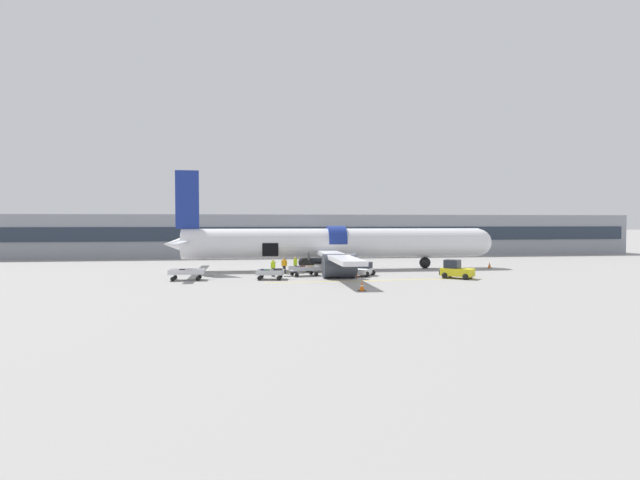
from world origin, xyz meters
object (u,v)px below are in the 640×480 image
Objects in this scene: baggage_cart_empty at (187,274)px; ground_crew_helper at (295,264)px; ground_crew_loader_a at (335,264)px; ground_crew_driver at (327,265)px; baggage_cart_loading at (305,271)px; baggage_cart_queued at (271,274)px; airplane at (332,244)px; ground_crew_supervisor at (273,267)px; baggage_tug_lead at (456,270)px; baggage_tug_mid at (364,270)px; ground_crew_loader_b at (284,265)px.

ground_crew_helper is (10.34, 5.08, 0.36)m from baggage_cart_empty.
ground_crew_loader_a reaches higher than baggage_cart_empty.
baggage_cart_loading is at bearing -150.29° from ground_crew_driver.
ground_crew_driver is at bearing 34.15° from baggage_cart_queued.
airplane is at bearing 75.22° from ground_crew_driver.
baggage_cart_loading is (-3.64, -5.96, -2.28)m from airplane.
ground_crew_driver is (-1.21, -4.57, -1.91)m from airplane.
ground_crew_driver and ground_crew_helper have the same top height.
ground_crew_supervisor is at bearing -163.47° from ground_crew_driver.
airplane is 21.38× the size of ground_crew_supervisor.
baggage_cart_queued is (-7.04, -8.53, -2.31)m from airplane.
ground_crew_driver is at bearing -104.78° from airplane.
airplane reaches higher than baggage_tug_lead.
baggage_cart_loading is at bearing -77.39° from ground_crew_helper.
airplane reaches higher than ground_crew_driver.
baggage_tug_mid is at bearing -33.36° from ground_crew_driver.
baggage_tug_lead is 17.28m from baggage_cart_queued.
ground_crew_loader_a reaches higher than baggage_tug_mid.
ground_crew_helper reaches higher than ground_crew_loader_b.
baggage_cart_empty is 11.52m from ground_crew_helper.
ground_crew_helper is at bearing 63.65° from baggage_cart_queued.
baggage_cart_loading is at bearing 4.77° from ground_crew_supervisor.
airplane reaches higher than ground_crew_loader_a.
baggage_cart_loading is at bearing 172.07° from baggage_tug_mid.
baggage_cart_queued is 5.11m from ground_crew_loader_b.
baggage_cart_queued is at bearing -169.06° from baggage_tug_mid.
baggage_tug_mid is 4.00m from ground_crew_loader_a.
baggage_cart_empty is (-14.64, -8.07, -2.26)m from airplane.
baggage_cart_empty reaches higher than baggage_cart_queued.
ground_crew_loader_b is 1.37m from ground_crew_helper.
ground_crew_loader_a is at bearing 1.83° from ground_crew_loader_b.
airplane is at bearing 33.73° from ground_crew_loader_b.
baggage_tug_lead is 16.12m from ground_crew_helper.
baggage_cart_empty is at bearing -162.44° from ground_crew_loader_a.
airplane reaches higher than ground_crew_supervisor.
baggage_cart_queued is at bearing -116.35° from ground_crew_helper.
ground_crew_loader_a is 4.15m from ground_crew_helper.
airplane is at bearing 58.61° from baggage_cart_loading.
airplane is at bearing 42.66° from ground_crew_supervisor.
baggage_cart_empty is at bearing -165.39° from ground_crew_driver.
baggage_tug_lead is 12.66m from ground_crew_driver.
baggage_tug_mid is at bearing -3.49° from ground_crew_supervisor.
ground_crew_loader_b is at bearing 157.62° from baggage_tug_lead.
baggage_cart_loading is 2.97m from ground_crew_loader_b.
baggage_tug_mid is 8.88m from ground_crew_supervisor.
baggage_cart_queued is 2.04× the size of ground_crew_supervisor.
ground_crew_driver reaches higher than baggage_tug_mid.
ground_crew_loader_a is at bearing 22.49° from ground_crew_supervisor.
baggage_cart_empty is 8.11m from ground_crew_supervisor.
ground_crew_driver is (4.29, -0.90, 0.01)m from ground_crew_loader_b.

